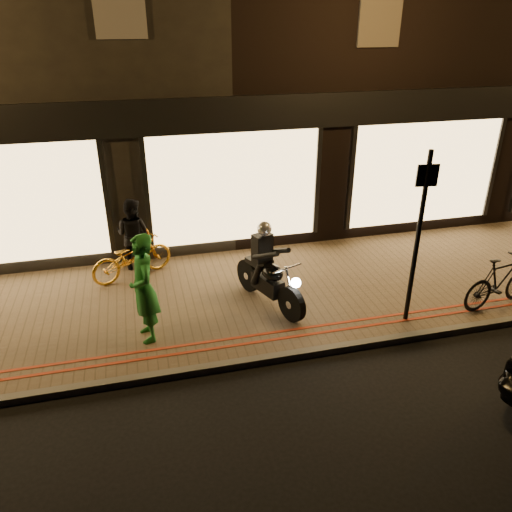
{
  "coord_description": "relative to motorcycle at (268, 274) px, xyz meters",
  "views": [
    {
      "loc": [
        -2.04,
        -6.06,
        4.95
      ],
      "look_at": [
        -0.12,
        1.63,
        1.1
      ],
      "focal_mm": 35.0,
      "sensor_mm": 36.0,
      "label": 1
    }
  ],
  "objects": [
    {
      "name": "sidewalk",
      "position": [
        -0.1,
        0.4,
        -0.67
      ],
      "size": [
        50.0,
        4.0,
        0.12
      ],
      "primitive_type": "cube",
      "color": "brown",
      "rests_on": "ground"
    },
    {
      "name": "person_green",
      "position": [
        -2.2,
        -0.56,
        0.3
      ],
      "size": [
        0.55,
        0.74,
        1.84
      ],
      "primitive_type": "imported",
      "rotation": [
        0.0,
        0.0,
        -1.39
      ],
      "color": "#1D6C24",
      "rests_on": "sidewalk"
    },
    {
      "name": "bicycle_dark",
      "position": [
        4.05,
        -1.09,
        -0.12
      ],
      "size": [
        1.7,
        0.75,
        0.99
      ],
      "primitive_type": "imported",
      "rotation": [
        0.0,
        0.0,
        1.75
      ],
      "color": "black",
      "rests_on": "sidewalk"
    },
    {
      "name": "ground",
      "position": [
        -0.1,
        -1.6,
        -0.73
      ],
      "size": [
        90.0,
        90.0,
        0.0
      ],
      "primitive_type": "plane",
      "color": "black",
      "rests_on": "ground"
    },
    {
      "name": "red_kerb_lines",
      "position": [
        -0.1,
        -1.05,
        -0.61
      ],
      "size": [
        50.0,
        0.26,
        0.01
      ],
      "color": "maroon",
      "rests_on": "sidewalk"
    },
    {
      "name": "kerb_stone",
      "position": [
        -0.1,
        -1.55,
        -0.67
      ],
      "size": [
        50.0,
        0.14,
        0.12
      ],
      "primitive_type": "cube",
      "color": "#59544C",
      "rests_on": "ground"
    },
    {
      "name": "person_dark",
      "position": [
        -2.31,
        2.08,
        0.15
      ],
      "size": [
        0.93,
        0.87,
        1.52
      ],
      "primitive_type": "imported",
      "rotation": [
        0.0,
        0.0,
        2.61
      ],
      "color": "black",
      "rests_on": "sidewalk"
    },
    {
      "name": "sign_post",
      "position": [
        2.22,
        -1.09,
        1.06
      ],
      "size": [
        0.35,
        0.09,
        3.0
      ],
      "rotation": [
        0.0,
        0.0,
        -0.11
      ],
      "color": "black",
      "rests_on": "sidewalk"
    },
    {
      "name": "motorcycle",
      "position": [
        0.0,
        0.0,
        0.0
      ],
      "size": [
        0.88,
        1.85,
        1.59
      ],
      "rotation": [
        0.0,
        0.0,
        0.37
      ],
      "color": "black",
      "rests_on": "sidewalk"
    },
    {
      "name": "bicycle_gold",
      "position": [
        -2.38,
        1.66,
        -0.17
      ],
      "size": [
        1.79,
        1.22,
        0.89
      ],
      "primitive_type": "imported",
      "rotation": [
        0.0,
        0.0,
        1.98
      ],
      "color": "gold",
      "rests_on": "sidewalk"
    },
    {
      "name": "building_row",
      "position": [
        -0.1,
        7.39,
        3.51
      ],
      "size": [
        48.0,
        10.11,
        8.5
      ],
      "color": "black",
      "rests_on": "ground"
    }
  ]
}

